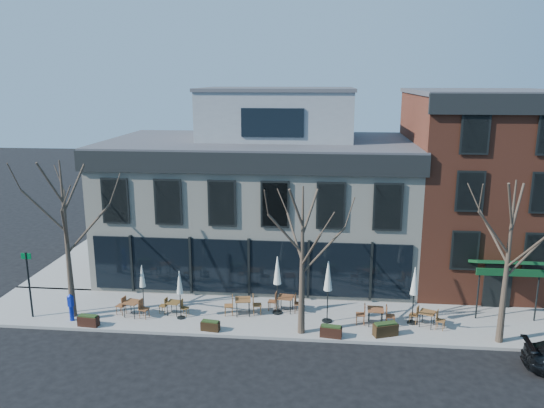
{
  "coord_description": "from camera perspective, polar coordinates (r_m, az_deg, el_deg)",
  "views": [
    {
      "loc": [
        3.83,
        -26.78,
        11.83
      ],
      "look_at": [
        1.05,
        2.0,
        4.93
      ],
      "focal_mm": 35.0,
      "sensor_mm": 36.0,
      "label": 1
    }
  ],
  "objects": [
    {
      "name": "cafe_set_0",
      "position": [
        27.95,
        -14.79,
        -10.65
      ],
      "size": [
        1.85,
        0.87,
        0.95
      ],
      "color": "brown",
      "rests_on": "sidewalk_front"
    },
    {
      "name": "call_box",
      "position": [
        28.28,
        -20.81,
        -10.26
      ],
      "size": [
        0.28,
        0.28,
        1.4
      ],
      "color": "#0B1F98",
      "rests_on": "sidewalk_front"
    },
    {
      "name": "umbrella_2",
      "position": [
        26.71,
        0.58,
        -7.49
      ],
      "size": [
        0.49,
        0.49,
        3.04
      ],
      "color": "black",
      "rests_on": "sidewalk_front"
    },
    {
      "name": "ground",
      "position": [
        29.53,
        -2.44,
        -10.2
      ],
      "size": [
        120.0,
        120.0,
        0.0
      ],
      "primitive_type": "plane",
      "color": "black",
      "rests_on": "ground"
    },
    {
      "name": "umbrella_4",
      "position": [
        26.58,
        15.06,
        -8.33
      ],
      "size": [
        0.46,
        0.46,
        2.89
      ],
      "color": "black",
      "rests_on": "sidewalk_front"
    },
    {
      "name": "sidewalk_side",
      "position": [
        37.95,
        -18.28,
        -5.32
      ],
      "size": [
        4.5,
        12.0,
        0.15
      ],
      "primitive_type": "cube",
      "color": "gray",
      "rests_on": "ground"
    },
    {
      "name": "sidewalk_front",
      "position": [
        27.3,
        3.85,
        -12.11
      ],
      "size": [
        33.5,
        4.7,
        0.15
      ],
      "primitive_type": "cube",
      "color": "gray",
      "rests_on": "ground"
    },
    {
      "name": "umbrella_1",
      "position": [
        26.71,
        -9.91,
        -8.57
      ],
      "size": [
        0.4,
        0.4,
        2.51
      ],
      "color": "black",
      "rests_on": "sidewalk_front"
    },
    {
      "name": "cafe_set_1",
      "position": [
        27.7,
        -10.51,
        -10.79
      ],
      "size": [
        1.61,
        0.72,
        0.83
      ],
      "color": "brown",
      "rests_on": "sidewalk_front"
    },
    {
      "name": "sign_pole",
      "position": [
        29.03,
        -24.69,
        -7.5
      ],
      "size": [
        0.5,
        0.1,
        3.4
      ],
      "color": "black",
      "rests_on": "sidewalk_front"
    },
    {
      "name": "planter_3",
      "position": [
        25.81,
        12.11,
        -13.02
      ],
      "size": [
        1.22,
        0.81,
        0.63
      ],
      "color": "black",
      "rests_on": "sidewalk_front"
    },
    {
      "name": "planter_0",
      "position": [
        27.63,
        -19.14,
        -11.75
      ],
      "size": [
        1.02,
        0.49,
        0.55
      ],
      "color": "black",
      "rests_on": "sidewalk_front"
    },
    {
      "name": "cafe_set_3",
      "position": [
        27.57,
        1.48,
        -10.5
      ],
      "size": [
        1.89,
        0.82,
        0.98
      ],
      "color": "brown",
      "rests_on": "sidewalk_front"
    },
    {
      "name": "planter_2",
      "position": [
        25.3,
        6.37,
        -13.45
      ],
      "size": [
        1.05,
        0.54,
        0.56
      ],
      "color": "black",
      "rests_on": "sidewalk_front"
    },
    {
      "name": "tree_mid",
      "position": [
        24.26,
        3.29,
        -5.94
      ],
      "size": [
        3.5,
        3.55,
        7.04
      ],
      "color": "#382B21",
      "rests_on": "sidewalk_front"
    },
    {
      "name": "cafe_set_2",
      "position": [
        27.25,
        -3.15,
        -10.77
      ],
      "size": [
        1.97,
        0.89,
        1.02
      ],
      "color": "brown",
      "rests_on": "sidewalk_front"
    },
    {
      "name": "planter_1",
      "position": [
        25.91,
        -6.65,
        -12.86
      ],
      "size": [
        0.92,
        0.47,
        0.5
      ],
      "color": "black",
      "rests_on": "sidewalk_front"
    },
    {
      "name": "tree_right",
      "position": [
        25.52,
        24.03,
        -5.6
      ],
      "size": [
        3.72,
        3.77,
        7.48
      ],
      "color": "#382B21",
      "rests_on": "sidewalk_front"
    },
    {
      "name": "corner_building",
      "position": [
        32.85,
        -1.17,
        0.93
      ],
      "size": [
        18.39,
        10.39,
        11.1
      ],
      "color": "beige",
      "rests_on": "ground"
    },
    {
      "name": "red_brick_building",
      "position": [
        33.64,
        21.25,
        1.89
      ],
      "size": [
        8.2,
        11.78,
        11.18
      ],
      "color": "brown",
      "rests_on": "ground"
    },
    {
      "name": "umbrella_0",
      "position": [
        27.99,
        -13.78,
        -7.79
      ],
      "size": [
        0.39,
        0.39,
        2.46
      ],
      "color": "black",
      "rests_on": "sidewalk_front"
    },
    {
      "name": "umbrella_3",
      "position": [
        25.96,
        6.05,
        -8.05
      ],
      "size": [
        0.5,
        0.5,
        3.13
      ],
      "color": "black",
      "rests_on": "sidewalk_front"
    },
    {
      "name": "tree_corner",
      "position": [
        27.66,
        -21.21,
        -3.42
      ],
      "size": [
        3.93,
        3.98,
        7.92
      ],
      "color": "#382B21",
      "rests_on": "sidewalk_front"
    },
    {
      "name": "cafe_set_4",
      "position": [
        26.64,
        11.06,
        -11.61
      ],
      "size": [
        1.93,
        0.8,
        1.01
      ],
      "color": "brown",
      "rests_on": "sidewalk_front"
    },
    {
      "name": "cafe_set_5",
      "position": [
        27.1,
        16.34,
        -11.6
      ],
      "size": [
        1.74,
        1.1,
        0.91
      ],
      "color": "brown",
      "rests_on": "sidewalk_front"
    }
  ]
}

